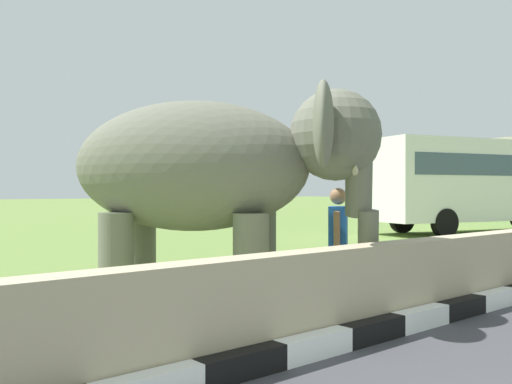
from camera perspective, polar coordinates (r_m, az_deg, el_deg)
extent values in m
cube|color=black|center=(5.06, -1.49, -17.09)|extent=(0.90, 0.20, 0.24)
cube|color=white|center=(5.65, 5.88, -15.25)|extent=(0.90, 0.20, 0.24)
cube|color=black|center=(6.31, 11.68, -13.60)|extent=(0.90, 0.20, 0.24)
cube|color=white|center=(7.02, 16.29, -12.18)|extent=(0.90, 0.20, 0.24)
cube|color=black|center=(7.78, 19.98, -10.97)|extent=(0.90, 0.20, 0.24)
cube|color=white|center=(8.56, 22.99, -9.95)|extent=(0.90, 0.20, 0.24)
cube|color=tan|center=(6.49, 10.11, -9.78)|extent=(28.00, 0.36, 1.00)
cylinder|color=#656757|center=(7.77, 0.41, -6.85)|extent=(0.44, 0.44, 1.34)
cylinder|color=#656757|center=(6.89, -0.52, -7.75)|extent=(0.44, 0.44, 1.34)
cylinder|color=#656757|center=(8.16, -11.60, -6.52)|extent=(0.44, 0.44, 1.34)
cylinder|color=#656757|center=(7.32, -13.93, -7.29)|extent=(0.44, 0.44, 1.34)
ellipsoid|color=#656757|center=(7.43, -6.54, 2.62)|extent=(3.26, 3.38, 1.70)
sphere|color=#656757|center=(7.24, 8.04, 5.72)|extent=(1.16, 1.16, 1.16)
ellipsoid|color=#D84C8C|center=(7.26, 10.34, 6.89)|extent=(0.72, 0.70, 0.44)
ellipsoid|color=#656757|center=(8.02, 6.94, 5.53)|extent=(0.83, 0.78, 1.00)
ellipsoid|color=#656757|center=(6.47, 6.81, 6.83)|extent=(0.83, 0.78, 1.00)
cylinder|color=#656757|center=(7.22, 10.34, 1.36)|extent=(0.64, 0.62, 1.00)
cylinder|color=#656757|center=(7.25, 11.25, -4.97)|extent=(0.44, 0.43, 0.83)
cone|color=beige|center=(7.50, 9.79, 2.08)|extent=(0.51, 0.48, 0.22)
cone|color=beige|center=(6.94, 9.97, 2.24)|extent=(0.51, 0.48, 0.22)
cylinder|color=navy|center=(8.07, 8.34, -8.46)|extent=(0.15, 0.15, 0.82)
cylinder|color=navy|center=(7.88, 8.24, -8.68)|extent=(0.15, 0.15, 0.82)
cube|color=#1E59B2|center=(7.90, 8.29, -3.55)|extent=(0.46, 0.43, 0.58)
cylinder|color=#9E7251|center=(8.16, 8.42, -3.63)|extent=(0.17, 0.16, 0.53)
cylinder|color=#9E7251|center=(7.64, 8.15, -3.89)|extent=(0.17, 0.16, 0.53)
sphere|color=#9E7251|center=(7.88, 8.29, -0.43)|extent=(0.23, 0.23, 0.23)
cube|color=silver|center=(23.65, 22.24, 1.06)|extent=(10.13, 5.20, 3.00)
cube|color=#3F5160|center=(23.66, 22.24, 2.37)|extent=(9.39, 5.01, 0.76)
cylinder|color=black|center=(22.40, 14.51, -2.72)|extent=(1.04, 0.57, 1.00)
cylinder|color=black|center=(20.65, 18.50, -2.97)|extent=(1.04, 0.57, 1.00)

